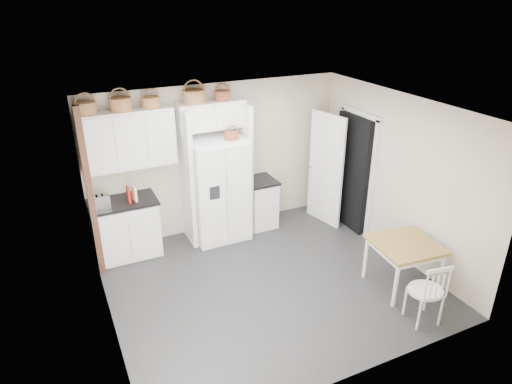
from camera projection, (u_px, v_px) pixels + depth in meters
floor at (269, 282)px, 6.80m from camera, size 4.50×4.50×0.00m
ceiling at (271, 111)px, 5.72m from camera, size 4.50×4.50×0.00m
wall_back at (218, 158)px, 7.91m from camera, size 4.50×0.00×4.50m
wall_left at (100, 239)px, 5.38m from camera, size 0.00×4.00×4.00m
wall_right at (398, 177)px, 7.14m from camera, size 0.00×4.00×4.00m
refrigerator at (219, 190)px, 7.70m from camera, size 0.92×0.74×1.78m
base_cab_left at (126, 229)px, 7.33m from camera, size 1.00×0.63×0.93m
base_cab_right at (260, 203)px, 8.28m from camera, size 0.48×0.58×0.85m
dining_table at (402, 265)px, 6.57m from camera, size 0.95×0.95×0.72m
windsor_chair at (426, 290)px, 5.84m from camera, size 0.52×0.49×0.94m
counter_left at (122, 202)px, 7.13m from camera, size 1.04×0.67×0.04m
counter_right at (260, 181)px, 8.10m from camera, size 0.52×0.62×0.04m
toaster at (100, 201)px, 6.87m from camera, size 0.28×0.17×0.19m
cookbook_red at (128, 194)px, 7.04m from camera, size 0.04×0.16×0.24m
cookbook_cream at (134, 193)px, 7.08m from camera, size 0.06×0.17×0.25m
basket_upper_a at (86, 108)px, 6.50m from camera, size 0.31×0.31×0.17m
basket_upper_b at (121, 104)px, 6.69m from camera, size 0.33×0.33×0.19m
basket_upper_c at (151, 102)px, 6.87m from camera, size 0.28×0.28×0.16m
basket_bridge_a at (194, 96)px, 7.13m from camera, size 0.36×0.36×0.20m
basket_bridge_b at (222, 95)px, 7.32m from camera, size 0.27×0.27×0.15m
basket_fridge_b at (231, 136)px, 7.32m from camera, size 0.23×0.23×0.12m
upper_cabinet at (128, 139)px, 6.93m from camera, size 1.40×0.34×0.90m
bridge_cabinet at (211, 115)px, 7.37m from camera, size 1.12×0.34×0.45m
fridge_panel_left at (187, 179)px, 7.46m from camera, size 0.08×0.60×2.30m
fridge_panel_right at (244, 169)px, 7.86m from camera, size 0.08×0.60×2.30m
trim_post at (90, 195)px, 6.51m from camera, size 0.09×0.09×2.60m
doorway_void at (353, 173)px, 8.04m from camera, size 0.18×0.85×2.05m
door_slab at (326, 170)px, 8.17m from camera, size 0.21×0.79×2.05m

